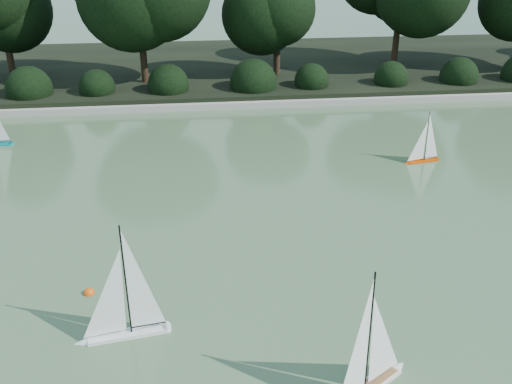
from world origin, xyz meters
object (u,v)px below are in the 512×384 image
(sailboat_white_a, at_px, (118,320))
(race_buoy, at_px, (89,293))
(sailboat_orange, at_px, (421,154))
(sailboat_white_b, at_px, (374,368))

(sailboat_white_a, bearing_deg, race_buoy, 118.51)
(sailboat_orange, bearing_deg, race_buoy, -147.55)
(sailboat_white_b, xyz_separation_m, sailboat_orange, (2.93, 6.15, -0.07))
(sailboat_white_b, height_order, race_buoy, sailboat_white_b)
(sailboat_white_a, relative_size, sailboat_white_b, 0.99)
(sailboat_white_b, bearing_deg, race_buoy, 147.86)
(sailboat_white_a, distance_m, race_buoy, 1.13)
(race_buoy, bearing_deg, sailboat_white_b, -32.14)
(sailboat_white_a, relative_size, sailboat_orange, 1.40)
(race_buoy, bearing_deg, sailboat_white_a, -61.49)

